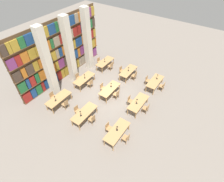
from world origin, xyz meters
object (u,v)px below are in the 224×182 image
at_px(chair_7, 78,110).
at_px(chair_10, 134,75).
at_px(desk_lamp_2, 158,76).
at_px(chair_11, 122,70).
at_px(pillar_left, 48,64).
at_px(reading_table_6, 59,99).
at_px(desk_lamp_0, 117,127).
at_px(chair_4, 162,86).
at_px(pillar_right, 87,40).
at_px(chair_16, 111,66).
at_px(chair_2, 146,108).
at_px(desk_lamp_1, 137,100).
at_px(desk_lamp_7, 84,75).
at_px(chair_17, 99,61).
at_px(reading_table_2, 155,82).
at_px(chair_6, 92,119).
at_px(desk_lamp_3, 80,113).
at_px(desk_lamp_4, 111,84).
at_px(chair_9, 103,88).
at_px(reading_table_5, 128,71).
at_px(chair_12, 65,104).
at_px(chair_0, 126,138).
at_px(chair_3, 130,101).
at_px(chair_13, 53,97).
at_px(chair_1, 109,128).
at_px(reading_table_3, 84,113).
at_px(desk_lamp_6, 55,98).
at_px(reading_table_8, 105,62).
at_px(chair_14, 90,83).
at_px(desk_lamp_8, 105,60).
at_px(chair_8, 117,94).
at_px(pillar_center, 69,51).
at_px(desk_lamp_5, 129,68).
at_px(chair_5, 148,80).
at_px(reading_table_1, 138,103).
at_px(chair_15, 78,78).
at_px(reading_table_0, 117,131).
at_px(reading_table_7, 84,79).

relative_size(chair_7, chair_10, 1.00).
bearing_deg(desk_lamp_2, chair_11, 96.79).
distance_m(pillar_left, reading_table_6, 2.83).
xyz_separation_m(desk_lamp_0, chair_4, (6.24, -0.68, -0.54)).
bearing_deg(pillar_right, chair_16, -68.42).
height_order(chair_2, desk_lamp_1, desk_lamp_1).
height_order(desk_lamp_7, chair_17, desk_lamp_7).
height_order(reading_table_2, chair_6, chair_6).
height_order(desk_lamp_0, desk_lamp_3, desk_lamp_3).
relative_size(reading_table_2, desk_lamp_4, 5.03).
relative_size(pillar_left, chair_16, 6.68).
relative_size(chair_9, reading_table_5, 0.42).
height_order(chair_12, desk_lamp_7, desk_lamp_7).
height_order(desk_lamp_0, chair_4, desk_lamp_0).
bearing_deg(chair_7, chair_0, 90.67).
height_order(chair_12, chair_16, same).
xyz_separation_m(chair_3, chair_13, (-3.21, 5.47, 0.00)).
bearing_deg(chair_1, chair_13, -89.09).
height_order(reading_table_3, chair_13, chair_13).
bearing_deg(pillar_right, desk_lamp_4, -116.30).
bearing_deg(desk_lamp_6, desk_lamp_0, -85.41).
bearing_deg(reading_table_3, reading_table_8, 23.22).
xyz_separation_m(reading_table_3, chair_16, (6.31, 2.00, -0.17)).
height_order(reading_table_6, chair_16, chair_16).
relative_size(chair_9, desk_lamp_7, 1.94).
bearing_deg(chair_13, chair_6, 90.53).
bearing_deg(chair_14, desk_lamp_3, -150.02).
distance_m(chair_16, desk_lamp_8, 0.87).
relative_size(pillar_left, chair_8, 6.68).
bearing_deg(pillar_center, chair_10, -57.02).
height_order(chair_3, desk_lamp_5, desk_lamp_5).
relative_size(pillar_right, reading_table_8, 2.78).
relative_size(desk_lamp_1, chair_10, 0.56).
relative_size(chair_1, chair_7, 1.00).
bearing_deg(reading_table_8, desk_lamp_5, -91.00).
distance_m(chair_5, reading_table_6, 7.95).
bearing_deg(chair_13, reading_table_1, 117.48).
bearing_deg(chair_11, reading_table_6, -17.72).
bearing_deg(chair_6, chair_15, 53.63).
height_order(desk_lamp_6, chair_15, desk_lamp_6).
xyz_separation_m(chair_0, chair_8, (3.13, 2.83, 0.00)).
xyz_separation_m(pillar_right, reading_table_0, (-5.45, -6.93, -2.34)).
distance_m(desk_lamp_6, reading_table_8, 6.69).
xyz_separation_m(pillar_right, reading_table_6, (-5.51, -1.37, -2.34)).
bearing_deg(chair_17, pillar_right, -37.87).
relative_size(reading_table_0, desk_lamp_4, 5.03).
height_order(desk_lamp_0, desk_lamp_1, desk_lamp_1).
xyz_separation_m(reading_table_2, chair_4, (0.02, -0.72, -0.17)).
relative_size(chair_4, reading_table_7, 0.42).
distance_m(reading_table_5, chair_14, 3.83).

